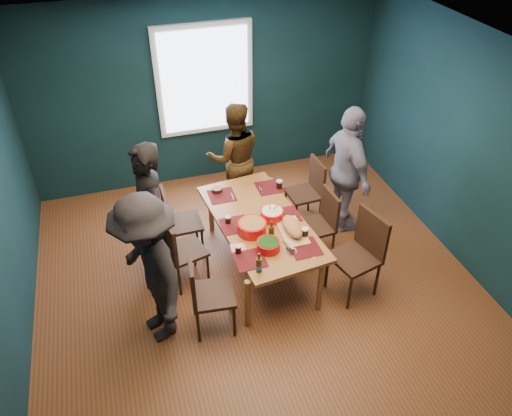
{
  "coord_description": "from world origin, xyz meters",
  "views": [
    {
      "loc": [
        -1.25,
        -3.98,
        4.23
      ],
      "look_at": [
        0.07,
        0.31,
        0.88
      ],
      "focal_mm": 35.0,
      "sensor_mm": 36.0,
      "label": 1
    }
  ],
  "objects_px": {
    "person_near_left": "(150,271)",
    "person_back": "(235,157)",
    "chair_right_near": "(362,248)",
    "cutting_board": "(292,228)",
    "dining_table": "(261,225)",
    "person_far_left": "(150,216)",
    "chair_left_mid": "(178,247)",
    "chair_left_far": "(176,218)",
    "chair_right_far": "(310,187)",
    "bowl_dumpling": "(272,214)",
    "bowl_salad": "(252,227)",
    "person_right": "(347,171)",
    "bowl_herbs": "(268,245)",
    "chair_right_mid": "(322,220)",
    "chair_left_near": "(204,289)"
  },
  "relations": [
    {
      "from": "person_near_left",
      "to": "person_back",
      "type": "bearing_deg",
      "value": 129.41
    },
    {
      "from": "chair_right_near",
      "to": "cutting_board",
      "type": "bearing_deg",
      "value": 137.28
    },
    {
      "from": "dining_table",
      "to": "person_far_left",
      "type": "bearing_deg",
      "value": 163.65
    },
    {
      "from": "chair_right_near",
      "to": "person_near_left",
      "type": "bearing_deg",
      "value": 164.27
    },
    {
      "from": "dining_table",
      "to": "chair_left_mid",
      "type": "xyz_separation_m",
      "value": [
        -0.97,
        0.0,
        -0.1
      ]
    },
    {
      "from": "chair_left_far",
      "to": "chair_right_far",
      "type": "distance_m",
      "value": 1.82
    },
    {
      "from": "person_far_left",
      "to": "cutting_board",
      "type": "xyz_separation_m",
      "value": [
        1.48,
        -0.53,
        -0.11
      ]
    },
    {
      "from": "person_near_left",
      "to": "bowl_dumpling",
      "type": "bearing_deg",
      "value": 98.01
    },
    {
      "from": "bowl_salad",
      "to": "cutting_board",
      "type": "height_order",
      "value": "cutting_board"
    },
    {
      "from": "person_far_left",
      "to": "person_right",
      "type": "distance_m",
      "value": 2.5
    },
    {
      "from": "person_right",
      "to": "cutting_board",
      "type": "height_order",
      "value": "person_right"
    },
    {
      "from": "dining_table",
      "to": "person_right",
      "type": "relative_size",
      "value": 1.13
    },
    {
      "from": "person_far_left",
      "to": "person_back",
      "type": "relative_size",
      "value": 1.13
    },
    {
      "from": "chair_right_near",
      "to": "bowl_dumpling",
      "type": "height_order",
      "value": "chair_right_near"
    },
    {
      "from": "person_back",
      "to": "bowl_herbs",
      "type": "distance_m",
      "value": 1.82
    },
    {
      "from": "person_near_left",
      "to": "cutting_board",
      "type": "xyz_separation_m",
      "value": [
        1.59,
        0.32,
        -0.09
      ]
    },
    {
      "from": "chair_right_mid",
      "to": "chair_right_near",
      "type": "bearing_deg",
      "value": -80.33
    },
    {
      "from": "chair_left_near",
      "to": "chair_right_mid",
      "type": "relative_size",
      "value": 1.08
    },
    {
      "from": "bowl_dumpling",
      "to": "cutting_board",
      "type": "xyz_separation_m",
      "value": [
        0.13,
        -0.31,
        0.0
      ]
    },
    {
      "from": "chair_left_near",
      "to": "person_far_left",
      "type": "distance_m",
      "value": 1.07
    },
    {
      "from": "chair_left_far",
      "to": "bowl_herbs",
      "type": "height_order",
      "value": "chair_left_far"
    },
    {
      "from": "chair_right_near",
      "to": "bowl_dumpling",
      "type": "xyz_separation_m",
      "value": [
        -0.82,
        0.68,
        0.17
      ]
    },
    {
      "from": "chair_right_far",
      "to": "person_back",
      "type": "bearing_deg",
      "value": 140.82
    },
    {
      "from": "person_far_left",
      "to": "person_near_left",
      "type": "bearing_deg",
      "value": -20.56
    },
    {
      "from": "person_right",
      "to": "person_near_left",
      "type": "bearing_deg",
      "value": 109.13
    },
    {
      "from": "dining_table",
      "to": "chair_right_near",
      "type": "xyz_separation_m",
      "value": [
        0.96,
        -0.68,
        -0.04
      ]
    },
    {
      "from": "person_right",
      "to": "cutting_board",
      "type": "bearing_deg",
      "value": 123.28
    },
    {
      "from": "person_right",
      "to": "chair_right_far",
      "type": "bearing_deg",
      "value": 51.85
    },
    {
      "from": "chair_right_near",
      "to": "person_far_left",
      "type": "bearing_deg",
      "value": 143.01
    },
    {
      "from": "dining_table",
      "to": "person_near_left",
      "type": "relative_size",
      "value": 1.13
    },
    {
      "from": "dining_table",
      "to": "person_near_left",
      "type": "distance_m",
      "value": 1.48
    },
    {
      "from": "person_back",
      "to": "person_far_left",
      "type": "bearing_deg",
      "value": 47.21
    },
    {
      "from": "cutting_board",
      "to": "chair_right_mid",
      "type": "bearing_deg",
      "value": 33.67
    },
    {
      "from": "chair_right_far",
      "to": "bowl_salad",
      "type": "bearing_deg",
      "value": -143.61
    },
    {
      "from": "person_right",
      "to": "chair_right_mid",
      "type": "bearing_deg",
      "value": 126.99
    },
    {
      "from": "chair_left_far",
      "to": "bowl_herbs",
      "type": "distance_m",
      "value": 1.34
    },
    {
      "from": "chair_left_near",
      "to": "bowl_herbs",
      "type": "xyz_separation_m",
      "value": [
        0.76,
        0.23,
        0.2
      ]
    },
    {
      "from": "chair_left_near",
      "to": "bowl_herbs",
      "type": "bearing_deg",
      "value": 22.94
    },
    {
      "from": "chair_left_near",
      "to": "bowl_salad",
      "type": "relative_size",
      "value": 2.97
    },
    {
      "from": "dining_table",
      "to": "cutting_board",
      "type": "height_order",
      "value": "cutting_board"
    },
    {
      "from": "person_far_left",
      "to": "person_near_left",
      "type": "xyz_separation_m",
      "value": [
        -0.12,
        -0.85,
        -0.02
      ]
    },
    {
      "from": "chair_right_mid",
      "to": "person_back",
      "type": "bearing_deg",
      "value": 115.29
    },
    {
      "from": "person_far_left",
      "to": "bowl_salad",
      "type": "distance_m",
      "value": 1.13
    },
    {
      "from": "bowl_dumpling",
      "to": "chair_left_mid",
      "type": "bearing_deg",
      "value": 179.85
    },
    {
      "from": "person_near_left",
      "to": "chair_right_far",
      "type": "bearing_deg",
      "value": 105.5
    },
    {
      "from": "chair_left_far",
      "to": "bowl_herbs",
      "type": "relative_size",
      "value": 3.72
    },
    {
      "from": "chair_right_mid",
      "to": "chair_right_near",
      "type": "distance_m",
      "value": 0.73
    },
    {
      "from": "chair_right_mid",
      "to": "person_near_left",
      "type": "height_order",
      "value": "person_near_left"
    },
    {
      "from": "person_far_left",
      "to": "person_near_left",
      "type": "relative_size",
      "value": 1.02
    },
    {
      "from": "person_far_left",
      "to": "person_right",
      "type": "xyz_separation_m",
      "value": [
        2.49,
        0.22,
        -0.02
      ]
    }
  ]
}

